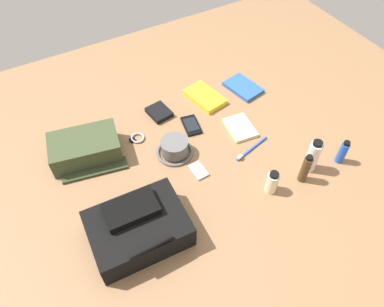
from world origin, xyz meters
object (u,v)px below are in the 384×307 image
(toiletry_pouch, at_px, (85,148))
(cologne_bottle, at_px, (305,169))
(backpack, at_px, (138,227))
(lotion_bottle, at_px, (272,182))
(toothpaste_tube, at_px, (313,156))
(bucket_hat, at_px, (175,148))
(notepad, at_px, (240,128))
(wallet, at_px, (160,112))
(toothbrush, at_px, (251,150))
(cell_phone, at_px, (191,125))
(paperback_novel, at_px, (243,87))
(travel_guidebook, at_px, (205,97))
(media_player, at_px, (198,170))
(wristwatch, at_px, (137,138))
(deodorant_spray, at_px, (343,152))

(toiletry_pouch, relative_size, cologne_bottle, 2.16)
(backpack, height_order, lotion_bottle, backpack)
(toiletry_pouch, relative_size, toothpaste_tube, 1.91)
(bucket_hat, relative_size, lotion_bottle, 1.46)
(bucket_hat, bearing_deg, notepad, 176.70)
(toiletry_pouch, xyz_separation_m, cologne_bottle, (-0.71, 0.54, 0.02))
(toiletry_pouch, distance_m, wallet, 0.39)
(backpack, xyz_separation_m, bucket_hat, (-0.29, -0.28, -0.03))
(toothbrush, distance_m, wallet, 0.46)
(backpack, height_order, toothpaste_tube, toothpaste_tube)
(cologne_bottle, height_order, cell_phone, cologne_bottle)
(cologne_bottle, bearing_deg, toothpaste_tube, -153.87)
(toiletry_pouch, distance_m, toothpaste_tube, 0.93)
(bucket_hat, bearing_deg, wallet, -101.51)
(toothbrush, bearing_deg, wallet, -58.65)
(toiletry_pouch, relative_size, wallet, 2.81)
(paperback_novel, distance_m, travel_guidebook, 0.21)
(bucket_hat, relative_size, wallet, 1.42)
(media_player, distance_m, wristwatch, 0.32)
(travel_guidebook, bearing_deg, media_player, 55.96)
(bucket_hat, xyz_separation_m, toothbrush, (-0.29, 0.15, -0.03))
(wristwatch, bearing_deg, notepad, 158.34)
(toiletry_pouch, height_order, toothbrush, toiletry_pouch)
(bucket_hat, xyz_separation_m, deodorant_spray, (-0.58, 0.37, 0.02))
(wristwatch, distance_m, wallet, 0.18)
(backpack, distance_m, notepad, 0.67)
(toothpaste_tube, xyz_separation_m, lotion_bottle, (0.20, 0.01, -0.03))
(backpack, relative_size, toiletry_pouch, 1.12)
(toiletry_pouch, distance_m, cell_phone, 0.47)
(lotion_bottle, height_order, toothbrush, lotion_bottle)
(toothpaste_tube, bearing_deg, travel_guidebook, -74.72)
(wristwatch, distance_m, toothbrush, 0.50)
(bucket_hat, relative_size, toothpaste_tube, 0.97)
(lotion_bottle, distance_m, cell_phone, 0.47)
(media_player, bearing_deg, cologne_bottle, 145.16)
(deodorant_spray, relative_size, toothbrush, 0.63)
(toothbrush, height_order, notepad, toothbrush)
(lotion_bottle, distance_m, toothbrush, 0.22)
(backpack, distance_m, travel_guidebook, 0.77)
(toothpaste_tube, bearing_deg, cell_phone, -55.66)
(cologne_bottle, height_order, notepad, cologne_bottle)
(travel_guidebook, distance_m, cell_phone, 0.20)
(toothpaste_tube, bearing_deg, cologne_bottle, 26.13)
(lotion_bottle, xyz_separation_m, cell_phone, (0.10, -0.46, -0.04))
(paperback_novel, relative_size, travel_guidebook, 0.93)
(lotion_bottle, relative_size, media_player, 1.25)
(cell_phone, height_order, wallet, wallet)
(media_player, relative_size, notepad, 0.57)
(cell_phone, bearing_deg, toothbrush, 121.08)
(toothpaste_tube, bearing_deg, notepad, -69.54)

